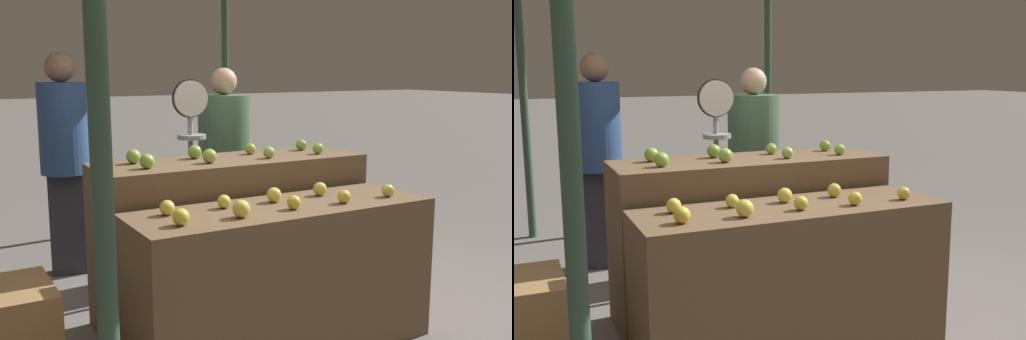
{
  "view_description": "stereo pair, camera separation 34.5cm",
  "coord_description": "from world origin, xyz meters",
  "views": [
    {
      "loc": [
        -1.7,
        -2.65,
        1.55
      ],
      "look_at": [
        0.0,
        0.3,
        0.97
      ],
      "focal_mm": 42.0,
      "sensor_mm": 36.0,
      "label": 1
    },
    {
      "loc": [
        -1.39,
        -2.8,
        1.55
      ],
      "look_at": [
        0.0,
        0.3,
        0.97
      ],
      "focal_mm": 42.0,
      "sensor_mm": 36.0,
      "label": 2
    }
  ],
  "objects": [
    {
      "name": "apple_back_0",
      "position": [
        -0.58,
        0.5,
        1.04
      ],
      "size": [
        0.08,
        0.08,
        0.08
      ],
      "primitive_type": "sphere",
      "color": "#84AD3D",
      "rests_on": "display_counter_back"
    },
    {
      "name": "apple_back_1",
      "position": [
        -0.2,
        0.5,
        1.04
      ],
      "size": [
        0.09,
        0.09,
        0.09
      ],
      "primitive_type": "sphere",
      "color": "#8EB247",
      "rests_on": "display_counter_back"
    },
    {
      "name": "apple_front_2",
      "position": [
        0.0,
        -0.1,
        0.86
      ],
      "size": [
        0.08,
        0.08,
        0.08
      ],
      "primitive_type": "sphere",
      "color": "gold",
      "rests_on": "display_counter_front"
    },
    {
      "name": "apple_back_4",
      "position": [
        -0.59,
        0.71,
        1.04
      ],
      "size": [
        0.09,
        0.09,
        0.09
      ],
      "primitive_type": "sphere",
      "color": "#84AD3D",
      "rests_on": "display_counter_back"
    },
    {
      "name": "apple_front_8",
      "position": [
        0.32,
        0.11,
        0.86
      ],
      "size": [
        0.08,
        0.08,
        0.08
      ],
      "primitive_type": "sphere",
      "color": "gold",
      "rests_on": "display_counter_front"
    },
    {
      "name": "apple_front_7",
      "position": [
        0.0,
        0.1,
        0.86
      ],
      "size": [
        0.08,
        0.08,
        0.08
      ],
      "primitive_type": "sphere",
      "color": "yellow",
      "rests_on": "display_counter_front"
    },
    {
      "name": "apple_front_6",
      "position": [
        -0.31,
        0.1,
        0.86
      ],
      "size": [
        0.07,
        0.07,
        0.07
      ],
      "primitive_type": "sphere",
      "color": "yellow",
      "rests_on": "display_counter_front"
    },
    {
      "name": "apple_front_1",
      "position": [
        -0.32,
        -0.12,
        0.87
      ],
      "size": [
        0.09,
        0.09,
        0.09
      ],
      "primitive_type": "sphere",
      "color": "yellow",
      "rests_on": "display_counter_front"
    },
    {
      "name": "display_counter_front",
      "position": [
        0.0,
        0.0,
        0.41
      ],
      "size": [
        1.7,
        0.55,
        0.82
      ],
      "primitive_type": "cube",
      "color": "brown",
      "rests_on": "ground_plane"
    },
    {
      "name": "apple_front_0",
      "position": [
        -0.64,
        -0.11,
        0.86
      ],
      "size": [
        0.08,
        0.08,
        0.08
      ],
      "primitive_type": "sphere",
      "color": "gold",
      "rests_on": "display_counter_front"
    },
    {
      "name": "apple_back_5",
      "position": [
        -0.2,
        0.71,
        1.04
      ],
      "size": [
        0.09,
        0.09,
        0.09
      ],
      "primitive_type": "sphere",
      "color": "#7AA338",
      "rests_on": "display_counter_back"
    },
    {
      "name": "apple_back_3",
      "position": [
        0.58,
        0.5,
        1.04
      ],
      "size": [
        0.07,
        0.07,
        0.07
      ],
      "primitive_type": "sphere",
      "color": "#84AD3D",
      "rests_on": "display_counter_back"
    },
    {
      "name": "apple_front_5",
      "position": [
        -0.62,
        0.11,
        0.86
      ],
      "size": [
        0.08,
        0.08,
        0.08
      ],
      "primitive_type": "sphere",
      "color": "yellow",
      "rests_on": "display_counter_front"
    },
    {
      "name": "person_customer_left",
      "position": [
        -0.73,
        1.9,
        0.96
      ],
      "size": [
        0.42,
        0.42,
        1.67
      ],
      "rotation": [
        0.0,
        0.0,
        2.92
      ],
      "color": "#2D2D38",
      "rests_on": "ground_plane"
    },
    {
      "name": "person_vendor_at_scale",
      "position": [
        0.37,
        1.44,
        0.88
      ],
      "size": [
        0.53,
        0.53,
        1.56
      ],
      "rotation": [
        0.0,
        0.0,
        3.56
      ],
      "color": "#2D2D38",
      "rests_on": "ground_plane"
    },
    {
      "name": "apple_back_2",
      "position": [
        0.21,
        0.5,
        1.04
      ],
      "size": [
        0.07,
        0.07,
        0.07
      ],
      "primitive_type": "sphere",
      "color": "#8EB247",
      "rests_on": "display_counter_back"
    },
    {
      "name": "produce_scale",
      "position": [
        -0.03,
        1.15,
        1.07
      ],
      "size": [
        0.26,
        0.2,
        1.48
      ],
      "color": "#99999E",
      "rests_on": "ground_plane"
    },
    {
      "name": "apple_back_7",
      "position": [
        0.59,
        0.7,
        1.04
      ],
      "size": [
        0.07,
        0.07,
        0.07
      ],
      "primitive_type": "sphere",
      "color": "#7AA338",
      "rests_on": "display_counter_back"
    },
    {
      "name": "apple_back_6",
      "position": [
        0.19,
        0.71,
        1.04
      ],
      "size": [
        0.07,
        0.07,
        0.07
      ],
      "primitive_type": "sphere",
      "color": "#84AD3D",
      "rests_on": "display_counter_back"
    },
    {
      "name": "wooden_crate_side",
      "position": [
        -1.41,
        0.35,
        0.25
      ],
      "size": [
        0.5,
        0.5,
        0.5
      ],
      "primitive_type": "cube",
      "color": "#9E7547",
      "rests_on": "ground_plane"
    },
    {
      "name": "apple_front_4",
      "position": [
        0.64,
        -0.11,
        0.86
      ],
      "size": [
        0.07,
        0.07,
        0.07
      ],
      "primitive_type": "sphere",
      "color": "gold",
      "rests_on": "display_counter_front"
    },
    {
      "name": "display_counter_back",
      "position": [
        0.0,
        0.6,
        0.5
      ],
      "size": [
        1.7,
        0.55,
        1.0
      ],
      "primitive_type": "cube",
      "color": "brown",
      "rests_on": "ground_plane"
    },
    {
      "name": "apple_front_3",
      "position": [
        0.32,
        -0.12,
        0.86
      ],
      "size": [
        0.07,
        0.07,
        0.07
      ],
      "primitive_type": "sphere",
      "color": "gold",
      "rests_on": "display_counter_front"
    }
  ]
}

